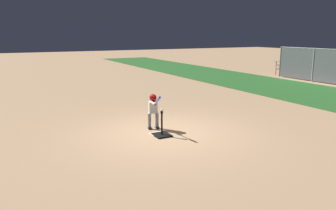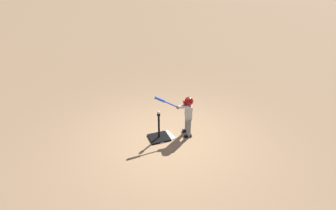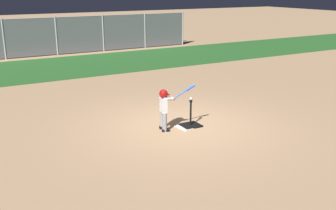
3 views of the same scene
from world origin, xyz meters
TOP-DOWN VIEW (x-y plane):
  - ground_plane at (0.00, 0.00)m, footprint 90.00×90.00m
  - grass_outfield_strip at (0.00, 9.13)m, footprint 56.00×5.14m
  - backstop_fence at (-0.00, 12.42)m, footprint 15.34×0.08m
  - home_plate at (0.05, -0.18)m, footprint 0.50×0.50m
  - batting_tee at (0.19, -0.16)m, footprint 0.49×0.44m
  - batter_child at (-0.52, -0.08)m, footprint 0.92×0.37m
  - baseball at (0.19, -0.16)m, footprint 0.07×0.07m
  - bleachers_center at (-0.49, 13.54)m, footprint 3.03×2.00m
  - bleachers_left_center at (6.03, 14.00)m, footprint 4.13×2.24m

SIDE VIEW (x-z plane):
  - ground_plane at x=0.00m, z-range 0.00..0.00m
  - grass_outfield_strip at x=0.00m, z-range 0.00..0.02m
  - home_plate at x=0.05m, z-range 0.00..0.02m
  - batting_tee at x=0.19m, z-range -0.27..0.43m
  - bleachers_left_center at x=6.03m, z-range -0.01..0.91m
  - bleachers_center at x=-0.49m, z-range -0.01..0.96m
  - batter_child at x=-0.52m, z-range 0.10..1.23m
  - baseball at x=0.19m, z-range 0.70..0.77m
  - backstop_fence at x=0.00m, z-range 0.05..2.02m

